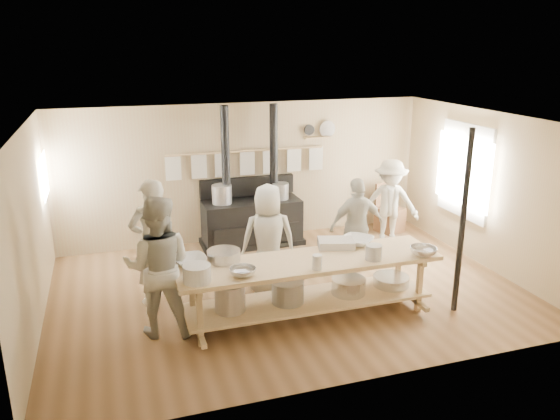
{
  "coord_description": "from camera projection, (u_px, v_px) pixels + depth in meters",
  "views": [
    {
      "loc": [
        -2.46,
        -7.26,
        3.66
      ],
      "look_at": [
        -0.06,
        0.2,
        1.23
      ],
      "focal_mm": 35.0,
      "sensor_mm": 36.0,
      "label": 1
    }
  ],
  "objects": [
    {
      "name": "bowl_white_a",
      "position": [
        190.0,
        261.0,
        7.17
      ],
      "size": [
        0.48,
        0.48,
        0.11
      ],
      "primitive_type": "imported",
      "rotation": [
        0.0,
        0.0,
        0.11
      ],
      "color": "silver",
      "rests_on": "prep_table"
    },
    {
      "name": "stove",
      "position": [
        251.0,
        217.0,
        10.18
      ],
      "size": [
        1.9,
        0.75,
        2.6
      ],
      "color": "black",
      "rests_on": "ground"
    },
    {
      "name": "window_right",
      "position": [
        465.0,
        171.0,
        9.52
      ],
      "size": [
        0.09,
        1.5,
        1.65
      ],
      "color": "beige",
      "rests_on": "ground"
    },
    {
      "name": "mixing_bowl_large",
      "position": [
        224.0,
        255.0,
        7.29
      ],
      "size": [
        0.54,
        0.54,
        0.14
      ],
      "primitive_type": "cylinder",
      "rotation": [
        0.0,
        0.0,
        -0.22
      ],
      "color": "silver",
      "rests_on": "prep_table"
    },
    {
      "name": "cook_left",
      "position": [
        158.0,
        266.0,
        6.92
      ],
      "size": [
        1.05,
        0.91,
        1.86
      ],
      "primitive_type": "imported",
      "rotation": [
        0.0,
        0.0,
        2.88
      ],
      "color": "beige",
      "rests_on": "ground"
    },
    {
      "name": "cook_center",
      "position": [
        268.0,
        239.0,
        8.14
      ],
      "size": [
        0.9,
        0.66,
        1.67
      ],
      "primitive_type": "imported",
      "rotation": [
        0.0,
        0.0,
        2.97
      ],
      "color": "beige",
      "rests_on": "ground"
    },
    {
      "name": "left_opening",
      "position": [
        44.0,
        176.0,
        8.74
      ],
      "size": [
        0.0,
        0.9,
        0.9
      ],
      "color": "white",
      "rests_on": "ground"
    },
    {
      "name": "ground",
      "position": [
        287.0,
        290.0,
        8.41
      ],
      "size": [
        7.0,
        7.0,
        0.0
      ],
      "primitive_type": "plane",
      "color": "brown",
      "rests_on": "ground"
    },
    {
      "name": "back_wall_shelf",
      "position": [
        320.0,
        132.0,
        10.46
      ],
      "size": [
        0.63,
        0.14,
        0.32
      ],
      "color": "tan",
      "rests_on": "ground"
    },
    {
      "name": "support_post",
      "position": [
        463.0,
        223.0,
        7.39
      ],
      "size": [
        0.08,
        0.08,
        2.6
      ],
      "primitive_type": "cylinder",
      "color": "black",
      "rests_on": "ground"
    },
    {
      "name": "bucket_galv",
      "position": [
        374.0,
        252.0,
        7.32
      ],
      "size": [
        0.26,
        0.26,
        0.2
      ],
      "primitive_type": "cylinder",
      "rotation": [
        0.0,
        0.0,
        0.21
      ],
      "color": "gray",
      "rests_on": "prep_table"
    },
    {
      "name": "bowl_steel_a",
      "position": [
        243.0,
        272.0,
        6.82
      ],
      "size": [
        0.43,
        0.43,
        0.1
      ],
      "primitive_type": "imported",
      "rotation": [
        0.0,
        0.0,
        0.37
      ],
      "color": "silver",
      "rests_on": "prep_table"
    },
    {
      "name": "cook_right",
      "position": [
        357.0,
        225.0,
        8.89
      ],
      "size": [
        0.93,
        0.4,
        1.58
      ],
      "primitive_type": "imported",
      "rotation": [
        0.0,
        0.0,
        3.12
      ],
      "color": "beige",
      "rests_on": "ground"
    },
    {
      "name": "towel_rail",
      "position": [
        247.0,
        160.0,
        10.13
      ],
      "size": [
        3.0,
        0.04,
        0.47
      ],
      "color": "tan",
      "rests_on": "ground"
    },
    {
      "name": "room_shell",
      "position": [
        288.0,
        188.0,
        7.93
      ],
      "size": [
        7.0,
        7.0,
        7.0
      ],
      "color": "tan",
      "rests_on": "ground"
    },
    {
      "name": "cook_far_left",
      "position": [
        153.0,
        242.0,
        7.75
      ],
      "size": [
        0.76,
        0.58,
        1.86
      ],
      "primitive_type": "imported",
      "rotation": [
        0.0,
        0.0,
        3.36
      ],
      "color": "beige",
      "rests_on": "ground"
    },
    {
      "name": "roasting_pan",
      "position": [
        336.0,
        243.0,
        7.78
      ],
      "size": [
        0.58,
        0.47,
        0.11
      ],
      "primitive_type": "cube",
      "rotation": [
        0.0,
        0.0,
        -0.28
      ],
      "color": "#B2B2B7",
      "rests_on": "prep_table"
    },
    {
      "name": "chair",
      "position": [
        389.0,
        217.0,
        10.94
      ],
      "size": [
        0.57,
        0.57,
        0.97
      ],
      "rotation": [
        0.0,
        0.0,
        0.32
      ],
      "color": "brown",
      "rests_on": "ground"
    },
    {
      "name": "bowl_white_b",
      "position": [
        358.0,
        241.0,
        7.88
      ],
      "size": [
        0.62,
        0.62,
        0.11
      ],
      "primitive_type": "imported",
      "rotation": [
        0.0,
        0.0,
        2.33
      ],
      "color": "silver",
      "rests_on": "prep_table"
    },
    {
      "name": "pitcher",
      "position": [
        317.0,
        262.0,
        7.0
      ],
      "size": [
        0.16,
        0.16,
        0.2
      ],
      "primitive_type": "cylinder",
      "rotation": [
        0.0,
        0.0,
        0.4
      ],
      "color": "silver",
      "rests_on": "prep_table"
    },
    {
      "name": "deep_bowl_enamel",
      "position": [
        197.0,
        273.0,
        6.63
      ],
      "size": [
        0.44,
        0.44,
        0.22
      ],
      "primitive_type": "cylinder",
      "rotation": [
        0.0,
        0.0,
        0.32
      ],
      "color": "silver",
      "rests_on": "prep_table"
    },
    {
      "name": "prep_table",
      "position": [
        308.0,
        282.0,
        7.43
      ],
      "size": [
        3.6,
        0.9,
        0.85
      ],
      "color": "tan",
      "rests_on": "ground"
    },
    {
      "name": "bowl_steel_b",
      "position": [
        423.0,
        251.0,
        7.47
      ],
      "size": [
        0.38,
        0.38,
        0.11
      ],
      "primitive_type": "imported",
      "rotation": [
        0.0,
        0.0,
        3.19
      ],
      "color": "silver",
      "rests_on": "prep_table"
    },
    {
      "name": "cook_by_window",
      "position": [
        390.0,
        204.0,
        9.99
      ],
      "size": [
        1.2,
        0.94,
        1.64
      ],
      "primitive_type": "imported",
      "rotation": [
        0.0,
        0.0,
        -0.35
      ],
      "color": "beige",
      "rests_on": "ground"
    }
  ]
}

